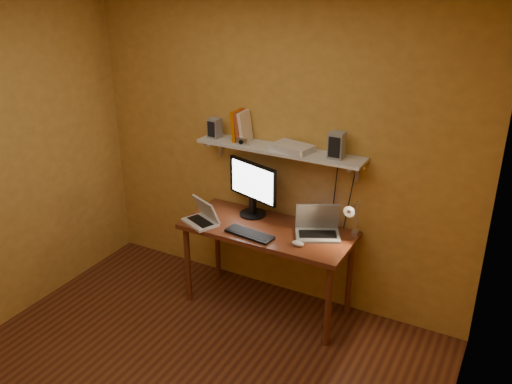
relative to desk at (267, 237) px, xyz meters
The scene contains 14 objects.
room 1.43m from the desk, 94.16° to the right, with size 3.44×3.24×2.64m.
desk is the anchor object (origin of this frame).
wall_shelf 0.72m from the desk, 90.00° to the left, with size 1.40×0.25×0.21m.
monitor 0.45m from the desk, 144.64° to the left, with size 0.51×0.28×0.47m.
laptop 0.43m from the desk, 13.16° to the left, with size 0.42×0.38×0.25m.
netbook 0.56m from the desk, 162.56° to the right, with size 0.35×0.30×0.21m.
keyboard 0.21m from the desk, 111.07° to the right, with size 0.40×0.13×0.02m, color black.
mouse 0.38m from the desk, 23.93° to the right, with size 0.10×0.06×0.04m, color silver.
desk_lamp 0.73m from the desk, 10.81° to the left, with size 0.09×0.23×0.38m.
speaker_left 1.01m from the desk, 162.78° to the left, with size 0.09×0.09×0.17m, color gray.
speaker_right 0.96m from the desk, 21.49° to the left, with size 0.11×0.11×0.20m, color gray.
books 0.94m from the desk, 148.86° to the left, with size 0.13×0.17×0.25m.
shelf_camera 0.81m from the desk, 157.93° to the left, with size 0.10×0.05×0.06m.
router 0.77m from the desk, 57.11° to the left, with size 0.31×0.21×0.05m, color silver.
Camera 1 is at (1.86, -2.21, 2.75)m, focal length 38.00 mm.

